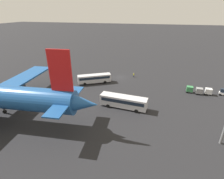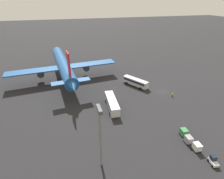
{
  "view_description": "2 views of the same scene",
  "coord_description": "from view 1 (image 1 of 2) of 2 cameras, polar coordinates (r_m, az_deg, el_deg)",
  "views": [
    {
      "loc": [
        -13.52,
        63.84,
        24.32
      ],
      "look_at": [
        -1.62,
        19.44,
        3.38
      ],
      "focal_mm": 28.0,
      "sensor_mm": 36.0,
      "label": 1
    },
    {
      "loc": [
        -54.25,
        37.21,
        33.54
      ],
      "look_at": [
        -0.91,
        21.52,
        4.51
      ],
      "focal_mm": 28.0,
      "sensor_mm": 36.0,
      "label": 2
    }
  ],
  "objects": [
    {
      "name": "cargo_cart_white",
      "position": [
        62.43,
        28.98,
        -0.49
      ],
      "size": [
        2.13,
        1.84,
        2.06
      ],
      "rotation": [
        0.0,
        0.0,
        -0.08
      ],
      "color": "#38383D",
      "rests_on": "ground"
    },
    {
      "name": "ground_plane",
      "position": [
        69.64,
        2.86,
        4.02
      ],
      "size": [
        600.0,
        600.0,
        0.0
      ],
      "primitive_type": "plane",
      "color": "#232326"
    },
    {
      "name": "worker_person",
      "position": [
        69.84,
        7.13,
        4.68
      ],
      "size": [
        0.38,
        0.38,
        1.74
      ],
      "color": "#1E1E2D",
      "rests_on": "ground"
    },
    {
      "name": "cargo_cart_grey",
      "position": [
        61.43,
        26.59,
        -0.36
      ],
      "size": [
        2.13,
        1.84,
        2.06
      ],
      "rotation": [
        0.0,
        0.0,
        -0.08
      ],
      "color": "#38383D",
      "rests_on": "ground"
    },
    {
      "name": "shuttle_bus_far",
      "position": [
        47.2,
        3.75,
        -3.76
      ],
      "size": [
        12.9,
        4.08,
        3.38
      ],
      "rotation": [
        0.0,
        0.0,
        -0.09
      ],
      "color": "silver",
      "rests_on": "ground"
    },
    {
      "name": "shuttle_bus_near",
      "position": [
        63.5,
        -5.79,
        3.72
      ],
      "size": [
        11.56,
        8.06,
        3.23
      ],
      "rotation": [
        0.0,
        0.0,
        0.51
      ],
      "color": "silver",
      "rests_on": "ground"
    },
    {
      "name": "cargo_cart_green",
      "position": [
        61.44,
        24.01,
        0.14
      ],
      "size": [
        2.13,
        1.84,
        2.06
      ],
      "rotation": [
        0.0,
        0.0,
        -0.08
      ],
      "color": "#38383D",
      "rests_on": "ground"
    },
    {
      "name": "baggage_tug",
      "position": [
        64.56,
        32.49,
        -0.78
      ],
      "size": [
        2.61,
        2.04,
        2.1
      ],
      "rotation": [
        0.0,
        0.0,
        -0.2
      ],
      "color": "white",
      "rests_on": "ground"
    }
  ]
}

